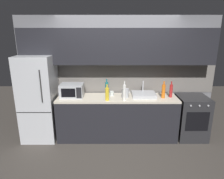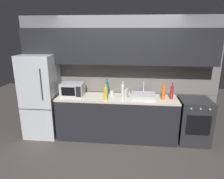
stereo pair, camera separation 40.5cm
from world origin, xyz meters
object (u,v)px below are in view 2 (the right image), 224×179
(wine_bottle_orange, at_px, (164,93))
(wine_bottle_teal, at_px, (107,88))
(wine_bottle_white, at_px, (123,93))
(wine_bottle_yellow, at_px, (106,94))
(microwave, at_px, (73,89))
(mug_clear, at_px, (112,93))
(kettle, at_px, (125,93))
(refrigerator, at_px, (41,96))
(wine_bottle_red, at_px, (172,92))
(oven_range, at_px, (193,121))

(wine_bottle_orange, bearing_deg, wine_bottle_teal, 169.39)
(wine_bottle_teal, height_order, wine_bottle_white, wine_bottle_white)
(wine_bottle_yellow, distance_m, wine_bottle_white, 0.33)
(microwave, distance_m, mug_clear, 0.82)
(kettle, distance_m, wine_bottle_teal, 0.42)
(refrigerator, height_order, microwave, refrigerator)
(wine_bottle_red, height_order, wine_bottle_orange, wine_bottle_orange)
(refrigerator, height_order, oven_range, refrigerator)
(kettle, bearing_deg, mug_clear, 156.93)
(wine_bottle_yellow, bearing_deg, wine_bottle_orange, 7.68)
(wine_bottle_white, bearing_deg, wine_bottle_orange, 10.59)
(refrigerator, bearing_deg, wine_bottle_yellow, -8.29)
(refrigerator, height_order, wine_bottle_teal, refrigerator)
(wine_bottle_white, height_order, mug_clear, wine_bottle_white)
(wine_bottle_teal, xyz_separation_m, wine_bottle_yellow, (0.02, -0.36, -0.01))
(refrigerator, relative_size, wine_bottle_yellow, 5.47)
(microwave, xyz_separation_m, wine_bottle_white, (1.05, -0.22, 0.03))
(refrigerator, bearing_deg, wine_bottle_red, -0.12)
(wine_bottle_orange, distance_m, mug_clear, 1.04)
(refrigerator, bearing_deg, microwave, 1.55)
(wine_bottle_red, bearing_deg, microwave, 179.32)
(microwave, relative_size, wine_bottle_white, 1.21)
(microwave, height_order, mug_clear, microwave)
(wine_bottle_yellow, relative_size, wine_bottle_white, 0.84)
(wine_bottle_white, bearing_deg, wine_bottle_teal, 133.91)
(refrigerator, height_order, wine_bottle_red, refrigerator)
(refrigerator, distance_m, wine_bottle_yellow, 1.42)
(kettle, relative_size, wine_bottle_yellow, 0.65)
(wine_bottle_teal, bearing_deg, wine_bottle_white, -46.09)
(microwave, bearing_deg, oven_range, -0.46)
(oven_range, relative_size, wine_bottle_orange, 2.64)
(wine_bottle_white, distance_m, wine_bottle_red, 0.97)
(refrigerator, bearing_deg, mug_clear, 3.41)
(wine_bottle_teal, relative_size, wine_bottle_orange, 0.99)
(kettle, height_order, wine_bottle_white, wine_bottle_white)
(wine_bottle_teal, distance_m, mug_clear, 0.16)
(wine_bottle_teal, xyz_separation_m, wine_bottle_white, (0.35, -0.36, 0.02))
(wine_bottle_yellow, height_order, wine_bottle_white, wine_bottle_white)
(wine_bottle_orange, xyz_separation_m, mug_clear, (-1.03, 0.14, -0.09))
(oven_range, distance_m, kettle, 1.50)
(wine_bottle_orange, bearing_deg, oven_range, 4.58)
(kettle, relative_size, wine_bottle_white, 0.54)
(wine_bottle_orange, bearing_deg, wine_bottle_white, -169.41)
(microwave, xyz_separation_m, wine_bottle_orange, (1.84, -0.07, 0.01))
(wine_bottle_orange, bearing_deg, wine_bottle_red, 16.07)
(wine_bottle_white, bearing_deg, wine_bottle_yellow, -179.40)
(microwave, height_order, wine_bottle_yellow, wine_bottle_yellow)
(refrigerator, bearing_deg, wine_bottle_teal, 6.63)
(refrigerator, xyz_separation_m, wine_bottle_red, (2.68, -0.01, 0.16))
(wine_bottle_teal, relative_size, wine_bottle_red, 1.03)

